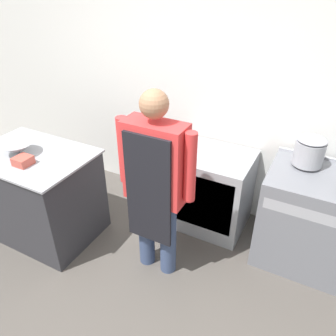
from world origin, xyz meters
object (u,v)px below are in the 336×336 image
mixing_bowl (17,148)px  plastic_tub (23,161)px  stove (319,222)px  person_cook (155,179)px  stock_pot (309,151)px  fridge_unit (212,191)px

mixing_bowl → plastic_tub: bearing=-30.4°
stove → mixing_bowl: bearing=-161.0°
person_cook → stock_pot: 1.32m
person_cook → plastic_tub: (-1.15, -0.27, -0.01)m
fridge_unit → stock_pot: stock_pot is taller
fridge_unit → person_cook: 0.97m
stock_pot → mixing_bowl: bearing=-156.9°
stove → fridge_unit: size_ratio=1.18×
stove → person_cook: size_ratio=0.58×
person_cook → stock_pot: bearing=40.2°
fridge_unit → person_cook: person_cook is taller
mixing_bowl → plastic_tub: 0.22m
stove → plastic_tub: bearing=-157.3°
person_cook → mixing_bowl: person_cook is taller
fridge_unit → mixing_bowl: mixing_bowl is taller
mixing_bowl → fridge_unit: bearing=31.3°
mixing_bowl → stock_pot: (2.34, 1.00, 0.08)m
mixing_bowl → stock_pot: 2.55m
fridge_unit → person_cook: size_ratio=0.49×
stove → person_cook: 1.50m
fridge_unit → plastic_tub: plastic_tub is taller
stove → stock_pot: stock_pot is taller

